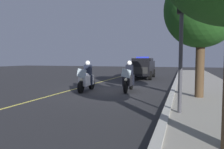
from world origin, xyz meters
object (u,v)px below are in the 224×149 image
(police_motorcycle_lead_left, at_px, (87,79))
(traffic_light, at_px, (182,20))
(tree_mid_block, at_px, (202,10))
(police_motorcycle_lead_right, at_px, (129,79))
(police_suv, at_px, (142,67))

(police_motorcycle_lead_left, xyz_separation_m, traffic_light, (3.87, 5.06, 2.30))
(traffic_light, height_order, tree_mid_block, tree_mid_block)
(police_motorcycle_lead_right, bearing_deg, police_motorcycle_lead_left, -71.69)
(police_motorcycle_lead_left, xyz_separation_m, tree_mid_block, (0.63, 5.85, 3.26))
(police_motorcycle_lead_left, bearing_deg, police_motorcycle_lead_right, 108.31)
(police_motorcycle_lead_left, xyz_separation_m, police_motorcycle_lead_right, (-0.75, 2.26, 0.00))
(police_suv, relative_size, traffic_light, 1.25)
(police_motorcycle_lead_left, height_order, police_motorcycle_lead_right, same)
(police_motorcycle_lead_right, distance_m, police_suv, 8.37)
(police_suv, bearing_deg, traffic_light, 15.34)
(police_motorcycle_lead_left, bearing_deg, traffic_light, 52.63)
(police_suv, height_order, tree_mid_block, tree_mid_block)
(police_motorcycle_lead_left, xyz_separation_m, police_suv, (-9.08, 1.51, 0.37))
(police_motorcycle_lead_right, relative_size, traffic_light, 0.54)
(tree_mid_block, bearing_deg, police_suv, -155.90)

